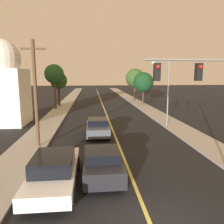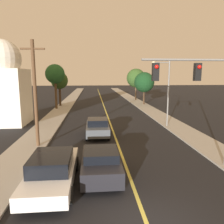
{
  "view_description": "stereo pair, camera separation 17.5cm",
  "coord_description": "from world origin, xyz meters",
  "px_view_note": "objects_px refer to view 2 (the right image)",
  "views": [
    {
      "loc": [
        -1.96,
        -6.24,
        5.07
      ],
      "look_at": [
        0.0,
        13.99,
        1.6
      ],
      "focal_mm": 35.0,
      "sensor_mm": 36.0,
      "label": 1
    },
    {
      "loc": [
        -1.78,
        -6.25,
        5.07
      ],
      "look_at": [
        0.0,
        13.99,
        1.6
      ],
      "focal_mm": 35.0,
      "sensor_mm": 36.0,
      "label": 2
    }
  ],
  "objects_px": {
    "car_near_lane_second": "(98,127)",
    "domed_building_left": "(4,84)",
    "utility_pole_left": "(35,92)",
    "tree_left_near": "(55,74)",
    "car_near_lane_front": "(101,163)",
    "traffic_signal_mast": "(203,88)",
    "car_outer_lane_front": "(52,169)",
    "tree_right_near": "(144,82)",
    "streetlamp_right": "(164,84)",
    "tree_left_far": "(59,81)",
    "tree_right_far": "(136,78)"
  },
  "relations": [
    {
      "from": "car_near_lane_second",
      "to": "domed_building_left",
      "type": "height_order",
      "value": "domed_building_left"
    },
    {
      "from": "streetlamp_right",
      "to": "tree_right_far",
      "type": "bearing_deg",
      "value": 85.48
    },
    {
      "from": "tree_left_near",
      "to": "tree_right_near",
      "type": "distance_m",
      "value": 14.56
    },
    {
      "from": "car_near_lane_second",
      "to": "tree_left_near",
      "type": "relative_size",
      "value": 0.61
    },
    {
      "from": "utility_pole_left",
      "to": "tree_left_near",
      "type": "xyz_separation_m",
      "value": [
        -1.49,
        17.41,
        1.24
      ]
    },
    {
      "from": "traffic_signal_mast",
      "to": "tree_right_far",
      "type": "height_order",
      "value": "tree_right_far"
    },
    {
      "from": "tree_left_near",
      "to": "domed_building_left",
      "type": "xyz_separation_m",
      "value": [
        -3.57,
        -9.53,
        -1.03
      ]
    },
    {
      "from": "car_near_lane_second",
      "to": "tree_left_far",
      "type": "distance_m",
      "value": 19.3
    },
    {
      "from": "tree_right_near",
      "to": "streetlamp_right",
      "type": "bearing_deg",
      "value": -96.59
    },
    {
      "from": "car_near_lane_second",
      "to": "streetlamp_right",
      "type": "height_order",
      "value": "streetlamp_right"
    },
    {
      "from": "car_near_lane_second",
      "to": "tree_left_near",
      "type": "xyz_separation_m",
      "value": [
        -5.77,
        15.0,
        4.36
      ]
    },
    {
      "from": "car_near_lane_second",
      "to": "traffic_signal_mast",
      "type": "relative_size",
      "value": 0.66
    },
    {
      "from": "car_outer_lane_front",
      "to": "traffic_signal_mast",
      "type": "xyz_separation_m",
      "value": [
        7.58,
        1.29,
        3.6
      ]
    },
    {
      "from": "car_near_lane_second",
      "to": "domed_building_left",
      "type": "xyz_separation_m",
      "value": [
        -9.35,
        5.47,
        3.33
      ]
    },
    {
      "from": "car_near_lane_second",
      "to": "domed_building_left",
      "type": "distance_m",
      "value": 11.33
    },
    {
      "from": "tree_left_far",
      "to": "domed_building_left",
      "type": "bearing_deg",
      "value": -106.24
    },
    {
      "from": "car_near_lane_front",
      "to": "traffic_signal_mast",
      "type": "distance_m",
      "value": 6.48
    },
    {
      "from": "utility_pole_left",
      "to": "tree_left_far",
      "type": "xyz_separation_m",
      "value": [
        -1.37,
        20.56,
        0.23
      ]
    },
    {
      "from": "traffic_signal_mast",
      "to": "car_outer_lane_front",
      "type": "bearing_deg",
      "value": -170.38
    },
    {
      "from": "domed_building_left",
      "to": "tree_left_far",
      "type": "bearing_deg",
      "value": 73.76
    },
    {
      "from": "tree_right_near",
      "to": "tree_right_far",
      "type": "relative_size",
      "value": 0.88
    },
    {
      "from": "car_outer_lane_front",
      "to": "tree_right_near",
      "type": "relative_size",
      "value": 0.96
    },
    {
      "from": "car_outer_lane_front",
      "to": "domed_building_left",
      "type": "bearing_deg",
      "value": 117.62
    },
    {
      "from": "utility_pole_left",
      "to": "domed_building_left",
      "type": "bearing_deg",
      "value": 122.72
    },
    {
      "from": "car_near_lane_front",
      "to": "car_near_lane_second",
      "type": "distance_m",
      "value": 7.44
    },
    {
      "from": "tree_left_near",
      "to": "tree_right_near",
      "type": "xyz_separation_m",
      "value": [
        14.05,
        3.58,
        -1.32
      ]
    },
    {
      "from": "domed_building_left",
      "to": "streetlamp_right",
      "type": "bearing_deg",
      "value": -9.8
    },
    {
      "from": "car_near_lane_front",
      "to": "utility_pole_left",
      "type": "xyz_separation_m",
      "value": [
        -4.28,
        5.03,
        3.14
      ]
    },
    {
      "from": "car_near_lane_second",
      "to": "tree_right_near",
      "type": "bearing_deg",
      "value": 65.99
    },
    {
      "from": "domed_building_left",
      "to": "tree_right_near",
      "type": "bearing_deg",
      "value": 36.64
    },
    {
      "from": "car_near_lane_second",
      "to": "tree_right_near",
      "type": "distance_m",
      "value": 20.57
    },
    {
      "from": "utility_pole_left",
      "to": "tree_left_far",
      "type": "relative_size",
      "value": 1.34
    },
    {
      "from": "car_outer_lane_front",
      "to": "tree_left_far",
      "type": "xyz_separation_m",
      "value": [
        -3.4,
        26.23,
        3.34
      ]
    },
    {
      "from": "utility_pole_left",
      "to": "tree_left_near",
      "type": "distance_m",
      "value": 17.51
    },
    {
      "from": "traffic_signal_mast",
      "to": "tree_right_near",
      "type": "distance_m",
      "value": 25.56
    },
    {
      "from": "car_near_lane_second",
      "to": "car_near_lane_front",
      "type": "bearing_deg",
      "value": -90.0
    },
    {
      "from": "car_near_lane_front",
      "to": "tree_right_near",
      "type": "relative_size",
      "value": 0.73
    },
    {
      "from": "streetlamp_right",
      "to": "car_near_lane_second",
      "type": "bearing_deg",
      "value": -156.94
    },
    {
      "from": "car_near_lane_front",
      "to": "traffic_signal_mast",
      "type": "bearing_deg",
      "value": 6.79
    },
    {
      "from": "utility_pole_left",
      "to": "tree_right_far",
      "type": "bearing_deg",
      "value": 65.86
    },
    {
      "from": "utility_pole_left",
      "to": "streetlamp_right",
      "type": "bearing_deg",
      "value": 25.65
    },
    {
      "from": "car_outer_lane_front",
      "to": "utility_pole_left",
      "type": "xyz_separation_m",
      "value": [
        -2.03,
        5.68,
        3.11
      ]
    },
    {
      "from": "streetlamp_right",
      "to": "domed_building_left",
      "type": "bearing_deg",
      "value": 170.2
    },
    {
      "from": "car_outer_lane_front",
      "to": "streetlamp_right",
      "type": "distance_m",
      "value": 14.3
    },
    {
      "from": "car_near_lane_front",
      "to": "tree_left_far",
      "type": "xyz_separation_m",
      "value": [
        -5.65,
        25.58,
        3.37
      ]
    },
    {
      "from": "car_outer_lane_front",
      "to": "utility_pole_left",
      "type": "relative_size",
      "value": 0.71
    },
    {
      "from": "traffic_signal_mast",
      "to": "tree_right_near",
      "type": "height_order",
      "value": "traffic_signal_mast"
    },
    {
      "from": "car_near_lane_front",
      "to": "tree_right_far",
      "type": "xyz_separation_m",
      "value": [
        8.25,
        33.0,
        3.65
      ]
    },
    {
      "from": "streetlamp_right",
      "to": "car_outer_lane_front",
      "type": "bearing_deg",
      "value": -128.77
    },
    {
      "from": "utility_pole_left",
      "to": "tree_right_near",
      "type": "xyz_separation_m",
      "value": [
        12.56,
        20.99,
        -0.08
      ]
    }
  ]
}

